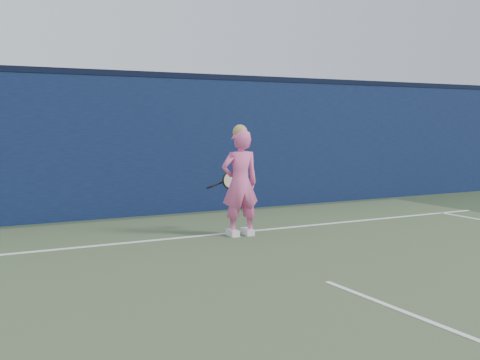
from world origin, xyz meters
TOP-DOWN VIEW (x-y plane):
  - ground at (0.00, 0.00)m, footprint 80.00×80.00m
  - backstop_wall at (0.00, 6.50)m, footprint 24.00×0.40m
  - wall_cap at (0.00, 6.50)m, footprint 24.00×0.42m
  - player at (0.44, 3.79)m, footprint 0.60×0.42m
  - racket at (0.46, 4.24)m, footprint 0.51×0.12m
  - court_lines at (0.00, -0.33)m, footprint 11.00×12.04m

SIDE VIEW (x-z plane):
  - ground at x=0.00m, z-range 0.00..0.00m
  - court_lines at x=0.00m, z-range 0.01..0.01m
  - racket at x=0.46m, z-range 0.65..0.92m
  - player at x=0.44m, z-range -0.03..1.62m
  - backstop_wall at x=0.00m, z-range 0.00..2.50m
  - wall_cap at x=0.00m, z-range 2.50..2.60m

